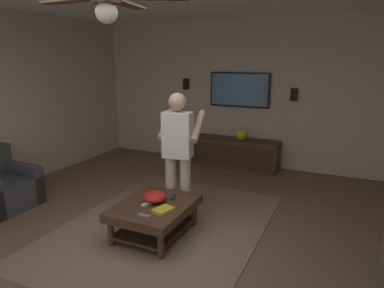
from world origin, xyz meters
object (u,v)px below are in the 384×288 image
object	(u,v)px
bowl	(155,197)
tv	(240,90)
remote_grey	(144,216)
ceiling_fan	(106,1)
coffee_table	(155,212)
person_standing	(178,148)
vase_round	(241,135)
wall_speaker_left	(294,95)
media_console	(234,153)
remote_white	(147,204)
remote_black	(173,197)
book	(163,210)
wall_speaker_right	(186,84)

from	to	relation	value
bowl	tv	bearing A→B (deg)	-0.50
remote_grey	ceiling_fan	size ratio (longest dim) A/B	0.13
coffee_table	person_standing	world-z (taller)	person_standing
tv	vase_round	xyz separation A→B (m)	(-0.29, -0.15, -0.80)
wall_speaker_left	ceiling_fan	bearing A→B (deg)	170.97
media_console	coffee_table	bearing A→B (deg)	-0.07
remote_white	remote_grey	world-z (taller)	same
tv	person_standing	distance (m)	2.65
vase_round	wall_speaker_left	world-z (taller)	wall_speaker_left
bowl	remote_grey	world-z (taller)	bowl
remote_black	ceiling_fan	xyz separation A→B (m)	(-1.36, -0.21, 2.03)
media_console	remote_grey	distance (m)	3.29
person_standing	wall_speaker_left	size ratio (longest dim) A/B	7.45
coffee_table	wall_speaker_left	world-z (taller)	wall_speaker_left
vase_round	media_console	bearing A→B (deg)	73.69
vase_round	ceiling_fan	bearing A→B (deg)	-177.57
wall_speaker_left	remote_grey	bearing A→B (deg)	165.23
wall_speaker_left	ceiling_fan	xyz separation A→B (m)	(-4.31, 0.69, 1.03)
person_standing	remote_grey	size ratio (longest dim) A/B	10.93
person_standing	remote_grey	xyz separation A→B (m)	(-0.93, -0.06, -0.52)
remote_black	ceiling_fan	size ratio (longest dim) A/B	0.13
tv	ceiling_fan	size ratio (longest dim) A/B	0.99
bowl	book	distance (m)	0.30
remote_white	remote_grey	xyz separation A→B (m)	(-0.28, -0.14, 0.00)
person_standing	ceiling_fan	distance (m)	2.30
bowl	wall_speaker_left	distance (m)	3.45
tv	ceiling_fan	distance (m)	4.42
tv	book	xyz separation A→B (m)	(-3.33, -0.19, -1.04)
media_console	remote_white	size ratio (longest dim) A/B	11.33
vase_round	wall_speaker_right	xyz separation A→B (m)	(0.30, 1.29, 0.87)
coffee_table	bowl	distance (m)	0.18
remote_white	vase_round	distance (m)	2.98
media_console	bowl	size ratio (longest dim) A/B	6.17
remote_black	wall_speaker_left	world-z (taller)	wall_speaker_left
book	ceiling_fan	size ratio (longest dim) A/B	0.19
tv	vase_round	size ratio (longest dim) A/B	5.27
coffee_table	remote_grey	distance (m)	0.37
media_console	ceiling_fan	size ratio (longest dim) A/B	1.45
bowl	wall_speaker_left	size ratio (longest dim) A/B	1.25
media_console	person_standing	distance (m)	2.45
remote_grey	book	world-z (taller)	book
wall_speaker_left	coffee_table	bearing A→B (deg)	162.46
wall_speaker_right	remote_grey	bearing A→B (deg)	-161.17
remote_grey	coffee_table	bearing A→B (deg)	104.21
bowl	book	xyz separation A→B (m)	(-0.19, -0.22, -0.04)
coffee_table	remote_white	bearing A→B (deg)	134.47
person_standing	vase_round	xyz separation A→B (m)	(2.31, -0.14, -0.27)
person_standing	remote_white	distance (m)	0.83
media_console	remote_white	world-z (taller)	media_console
bowl	remote_white	distance (m)	0.13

